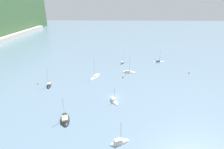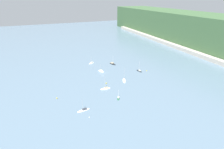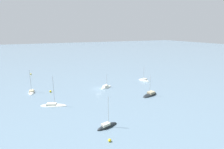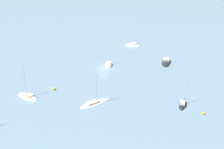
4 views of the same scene
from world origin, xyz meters
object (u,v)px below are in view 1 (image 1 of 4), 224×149
sailboat_0 (65,120)px  sailboat_7 (159,62)px  sailboat_3 (95,77)px  mooring_buoy_0 (123,77)px  sailboat_1 (129,72)px  sailboat_4 (120,143)px  sailboat_6 (114,101)px  sailboat_5 (49,86)px  mooring_buoy_2 (155,58)px  mooring_buoy_1 (189,73)px  sailboat_2 (123,63)px  mooring_buoy_3 (38,83)px

sailboat_0 → sailboat_7: bearing=-54.2°
sailboat_3 → mooring_buoy_0: sailboat_3 is taller
sailboat_1 → sailboat_4: 51.09m
sailboat_6 → mooring_buoy_0: size_ratio=8.30×
sailboat_5 → sailboat_7: 66.96m
sailboat_4 → sailboat_7: (69.12, -24.91, -0.03)m
sailboat_1 → sailboat_3: (-6.42, 17.27, 0.02)m
sailboat_1 → mooring_buoy_0: sailboat_1 is taller
sailboat_6 → mooring_buoy_2: (55.42, -25.84, 0.19)m
sailboat_5 → mooring_buoy_1: (17.64, -68.88, 0.26)m
mooring_buoy_2 → sailboat_7: bearing=-171.5°
sailboat_2 → sailboat_6: sailboat_2 is taller
mooring_buoy_1 → sailboat_0: bearing=127.3°
mooring_buoy_1 → mooring_buoy_2: (25.60, 13.41, -0.09)m
sailboat_2 → mooring_buoy_3: (-30.32, 39.73, 0.23)m
sailboat_6 → mooring_buoy_0: bearing=146.3°
sailboat_3 → mooring_buoy_2: bearing=155.1°
sailboat_7 → mooring_buoy_3: (-33.89, 62.50, 0.27)m
sailboat_7 → mooring_buoy_2: sailboat_7 is taller
sailboat_1 → mooring_buoy_3: size_ratio=14.33×
sailboat_3 → mooring_buoy_0: (-0.50, -14.12, 0.30)m
sailboat_1 → sailboat_3: sailboat_3 is taller
sailboat_6 → mooring_buoy_1: size_ratio=8.86×
sailboat_4 → sailboat_6: size_ratio=1.19×
sailboat_0 → sailboat_1: (41.52, -22.62, -0.04)m
sailboat_3 → mooring_buoy_3: size_ratio=15.19×
sailboat_7 → sailboat_0: bearing=-132.3°
mooring_buoy_1 → mooring_buoy_3: mooring_buoy_1 is taller
mooring_buoy_1 → sailboat_1: bearing=90.3°
sailboat_4 → sailboat_7: sailboat_7 is taller
sailboat_5 → sailboat_6: bearing=54.7°
sailboat_1 → sailboat_4: size_ratio=1.27×
mooring_buoy_3 → mooring_buoy_1: bearing=-78.1°
mooring_buoy_2 → mooring_buoy_3: 74.00m
sailboat_6 → mooring_buoy_2: sailboat_6 is taller
sailboat_3 → sailboat_4: bearing=38.7°
sailboat_0 → sailboat_6: bearing=-71.5°
sailboat_2 → sailboat_5: size_ratio=0.75×
sailboat_2 → mooring_buoy_2: bearing=-33.2°
sailboat_4 → mooring_buoy_3: bearing=114.0°
sailboat_1 → mooring_buoy_0: size_ratio=12.54×
sailboat_1 → sailboat_3: size_ratio=0.94×
sailboat_3 → sailboat_6: 25.36m
sailboat_3 → sailboat_5: 22.45m
sailboat_1 → sailboat_5: sailboat_1 is taller
sailboat_1 → sailboat_2: 15.01m
sailboat_6 → mooring_buoy_3: size_ratio=9.49×
sailboat_6 → mooring_buoy_1: bearing=103.5°
sailboat_2 → sailboat_3: 25.53m
sailboat_5 → sailboat_7: bearing=109.3°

